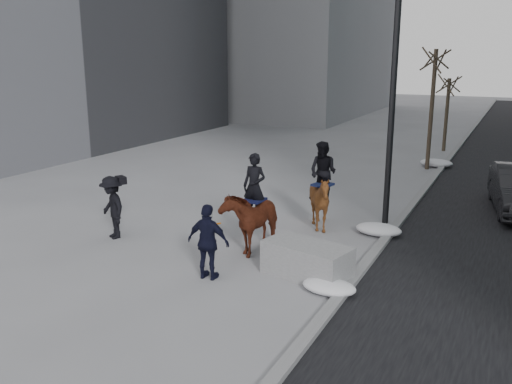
% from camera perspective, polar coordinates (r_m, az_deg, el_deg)
% --- Properties ---
extents(ground, '(120.00, 120.00, 0.00)m').
position_cam_1_polar(ground, '(13.54, -2.27, -7.30)').
color(ground, gray).
rests_on(ground, ground).
extents(curb, '(0.25, 90.00, 0.12)m').
position_cam_1_polar(curb, '(21.82, 17.58, 0.60)').
color(curb, gray).
rests_on(curb, ground).
extents(planter, '(2.15, 1.42, 0.79)m').
position_cam_1_polar(planter, '(12.56, 5.39, -7.18)').
color(planter, '#969699').
rests_on(planter, ground).
extents(tree_near, '(1.20, 1.20, 5.77)m').
position_cam_1_polar(tree_near, '(24.97, 18.04, 8.82)').
color(tree_near, '#362620').
rests_on(tree_near, ground).
extents(tree_far, '(1.20, 1.20, 4.19)m').
position_cam_1_polar(tree_far, '(30.19, 19.45, 8.03)').
color(tree_far, '#34261E').
rests_on(tree_far, ground).
extents(mounted_left, '(0.98, 1.99, 2.53)m').
position_cam_1_polar(mounted_left, '(14.08, -0.41, -2.37)').
color(mounted_left, '#451C0D').
rests_on(mounted_left, ground).
extents(mounted_right, '(1.68, 1.80, 2.58)m').
position_cam_1_polar(mounted_right, '(15.72, 6.86, -0.34)').
color(mounted_right, '#49260E').
rests_on(mounted_right, ground).
extents(feeder, '(1.05, 0.88, 1.75)m').
position_cam_1_polar(feeder, '(12.29, -5.04, -5.27)').
color(feeder, black).
rests_on(feeder, ground).
extents(camera_crew, '(1.31, 1.13, 1.75)m').
position_cam_1_polar(camera_crew, '(15.46, -14.89, -1.55)').
color(camera_crew, black).
rests_on(camera_crew, ground).
extents(lamppost, '(0.25, 0.97, 9.09)m').
position_cam_1_polar(lamppost, '(16.16, 14.42, 13.92)').
color(lamppost, black).
rests_on(lamppost, ground).
extents(snow_piles, '(1.44, 15.77, 0.37)m').
position_cam_1_polar(snow_piles, '(19.15, 15.38, -0.76)').
color(snow_piles, silver).
rests_on(snow_piles, ground).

